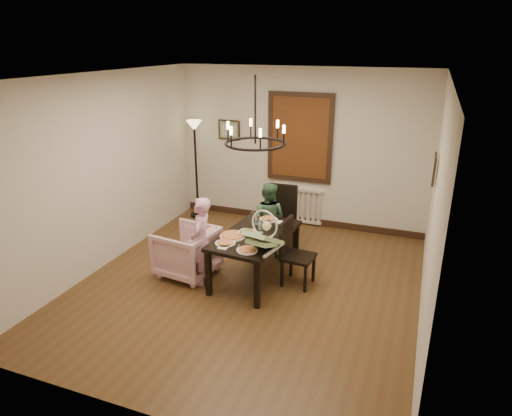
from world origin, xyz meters
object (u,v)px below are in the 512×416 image
Objects in this scene: baby_bouncer at (263,236)px; drinking_glass at (261,226)px; chair_right at (299,253)px; armchair at (187,252)px; elderly_woman at (202,248)px; seated_man at (268,225)px; dining_table at (255,239)px; chair_far at (279,219)px; floor_lamp at (196,171)px.

drinking_glass is (-0.23, 0.54, -0.10)m from baby_bouncer.
armchair is (-1.57, -0.28, -0.12)m from chair_right.
elderly_woman is 1.31m from seated_man.
dining_table is 0.75m from elderly_woman.
elderly_woman is (-0.67, -1.38, -0.01)m from chair_far.
chair_far reaches higher than elderly_woman.
chair_right is 1.33m from elderly_woman.
dining_table is at bearing 109.11° from elderly_woman.
floor_lamp reaches higher than drinking_glass.
chair_right is 1.06m from seated_man.
armchair is 0.43× the size of floor_lamp.
dining_table is at bearing -93.63° from chair_far.
chair_right is (0.61, 0.06, -0.14)m from dining_table.
drinking_glass is (0.04, 0.11, 0.16)m from dining_table.
seated_man is at bearing -31.13° from floor_lamp.
chair_far reaches higher than chair_right.
baby_bouncer reaches higher than dining_table.
seated_man is at bearing 101.36° from drinking_glass.
drinking_glass is (0.69, 0.46, 0.25)m from elderly_woman.
baby_bouncer is (0.38, -1.27, 0.38)m from seated_man.
floor_lamp reaches higher than armchair.
chair_right is at bearing -4.74° from drinking_glass.
floor_lamp is at bearing 139.92° from dining_table.
dining_table is 0.57m from baby_bouncer.
armchair is (-0.97, -0.22, -0.25)m from dining_table.
drinking_glass is at bearing -91.45° from chair_far.
dining_table is at bearing -108.51° from drinking_glass.
baby_bouncer is (1.24, -0.21, 0.52)m from armchair.
dining_table is at bearing 100.93° from chair_right.
drinking_glass is (0.15, -0.73, 0.28)m from seated_man.
baby_bouncer is 0.30× the size of floor_lamp.
floor_lamp is at bearing 137.05° from drinking_glass.
floor_lamp reaches higher than chair_right.
baby_bouncer is (-0.34, -0.49, 0.40)m from chair_right.
seated_man reaches higher than chair_right.
dining_table is at bearing -45.16° from floor_lamp.
chair_far reaches higher than baby_bouncer.
seated_man is at bearing 146.07° from elderly_woman.
floor_lamp is (-1.81, 1.09, 0.41)m from seated_man.
armchair is at bearing -161.96° from dining_table.
elderly_woman reaches higher than armchair.
chair_far reaches higher than seated_man.
chair_far is at bearing 144.62° from elderly_woman.
floor_lamp is (-1.27, 2.29, 0.38)m from elderly_woman.
floor_lamp reaches higher than elderly_woman.
chair_far is (0.02, 1.02, -0.08)m from dining_table.
dining_table is 1.64× the size of chair_right.
chair_far is 0.23m from seated_man.
floor_lamp is (-2.53, 1.87, 0.43)m from chair_right.
seated_man is (0.54, 1.19, -0.03)m from elderly_woman.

